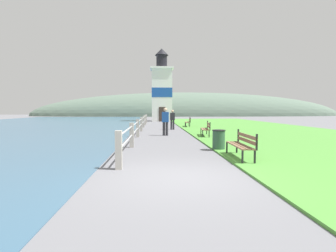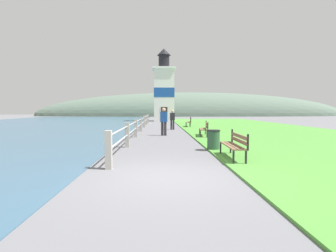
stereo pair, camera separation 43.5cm
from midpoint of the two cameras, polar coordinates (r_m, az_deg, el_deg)
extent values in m
plane|color=slate|center=(6.51, 2.06, -11.23)|extent=(160.00, 160.00, 0.00)
cube|color=#4C8E38|center=(23.30, 18.68, -0.59)|extent=(12.00, 46.44, 0.06)
cube|color=#A8A399|center=(7.46, -11.19, -5.12)|extent=(0.18, 0.18, 1.09)
cube|color=#A8A399|center=(11.62, -7.82, -1.97)|extent=(0.18, 0.18, 1.09)
cube|color=#A8A399|center=(15.80, -6.23, -0.47)|extent=(0.18, 0.18, 1.09)
cube|color=#A8A399|center=(20.01, -5.31, 0.39)|extent=(0.18, 0.18, 1.09)
cube|color=#A8A399|center=(24.21, -4.71, 0.96)|extent=(0.18, 0.18, 1.09)
cube|color=#A8A399|center=(28.42, -4.29, 1.36)|extent=(0.18, 0.18, 1.09)
cube|color=#A8A399|center=(32.64, -3.98, 1.65)|extent=(0.18, 0.18, 1.09)
cylinder|color=#B2B2B7|center=(19.99, -5.32, 1.48)|extent=(0.06, 25.31, 0.06)
cylinder|color=#B2B2B7|center=(20.01, -5.31, 0.39)|extent=(0.06, 25.31, 0.06)
cube|color=brown|center=(9.00, 14.20, -4.14)|extent=(0.18, 1.97, 0.04)
cube|color=brown|center=(9.04, 15.10, -4.12)|extent=(0.18, 1.97, 0.04)
cube|color=brown|center=(9.08, 16.00, -4.11)|extent=(0.18, 1.97, 0.04)
cube|color=brown|center=(9.07, 16.56, -2.11)|extent=(0.12, 1.97, 0.11)
cube|color=brown|center=(9.08, 16.54, -3.10)|extent=(0.12, 1.97, 0.11)
cube|color=black|center=(8.11, 15.56, -6.76)|extent=(0.05, 0.05, 0.45)
cube|color=black|center=(9.95, 12.61, -4.81)|extent=(0.05, 0.05, 0.45)
cube|color=black|center=(8.22, 18.07, -6.68)|extent=(0.05, 0.05, 0.45)
cube|color=black|center=(10.04, 14.68, -4.76)|extent=(0.05, 0.05, 0.45)
cube|color=black|center=(8.17, 18.46, -3.42)|extent=(0.05, 0.05, 0.49)
cube|color=black|center=(9.99, 15.00, -2.09)|extent=(0.05, 0.05, 0.49)
cube|color=brown|center=(16.14, 7.88, -0.66)|extent=(0.35, 1.92, 0.04)
cube|color=brown|center=(16.15, 8.40, -0.67)|extent=(0.35, 1.92, 0.04)
cube|color=brown|center=(16.15, 8.92, -0.67)|extent=(0.35, 1.92, 0.04)
cube|color=brown|center=(16.14, 9.24, 0.45)|extent=(0.30, 1.92, 0.11)
cube|color=brown|center=(16.15, 9.24, -0.10)|extent=(0.30, 1.92, 0.11)
cube|color=black|center=(15.22, 7.88, -1.85)|extent=(0.06, 0.06, 0.45)
cube|color=black|center=(17.09, 7.61, -1.25)|extent=(0.06, 0.06, 0.45)
cube|color=black|center=(15.25, 9.27, -1.85)|extent=(0.06, 0.06, 0.45)
cube|color=black|center=(17.11, 8.85, -1.25)|extent=(0.06, 0.06, 0.45)
cube|color=black|center=(15.21, 9.48, -0.09)|extent=(0.06, 0.06, 0.49)
cube|color=black|center=(17.08, 9.03, 0.32)|extent=(0.06, 0.06, 0.49)
cube|color=brown|center=(24.70, 4.56, 0.84)|extent=(0.26, 1.67, 0.04)
cube|color=brown|center=(24.70, 4.90, 0.84)|extent=(0.26, 1.67, 0.04)
cube|color=brown|center=(24.71, 5.24, 0.84)|extent=(0.26, 1.67, 0.04)
cube|color=brown|center=(24.70, 5.44, 1.57)|extent=(0.20, 1.67, 0.11)
cube|color=brown|center=(24.70, 5.44, 1.21)|extent=(0.20, 1.67, 0.11)
cube|color=black|center=(23.90, 4.51, 0.16)|extent=(0.05, 0.05, 0.45)
cube|color=black|center=(25.52, 4.42, 0.38)|extent=(0.05, 0.05, 0.45)
cube|color=black|center=(23.91, 5.40, 0.16)|extent=(0.05, 0.05, 0.45)
cube|color=black|center=(25.53, 5.25, 0.38)|extent=(0.05, 0.05, 0.45)
cube|color=black|center=(23.89, 5.52, 1.28)|extent=(0.05, 0.05, 0.49)
cube|color=black|center=(25.51, 5.37, 1.43)|extent=(0.05, 0.05, 0.49)
cube|color=white|center=(37.49, -0.54, 6.64)|extent=(2.79, 2.79, 7.27)
cube|color=#194799|center=(37.51, -0.54, 7.20)|extent=(2.83, 2.83, 1.31)
cube|color=white|center=(37.87, -0.55, 12.33)|extent=(3.21, 3.21, 0.25)
cylinder|color=black|center=(38.03, -0.55, 13.82)|extent=(1.54, 1.54, 1.75)
cone|color=black|center=(38.30, -0.55, 15.82)|extent=(1.92, 1.92, 0.96)
cube|color=#332823|center=(36.02, -0.49, 2.57)|extent=(0.90, 0.06, 2.00)
cylinder|color=#28282D|center=(16.71, -0.50, -0.62)|extent=(0.16, 0.16, 0.86)
cylinder|color=#28282D|center=(16.69, 0.16, -0.62)|extent=(0.16, 0.16, 0.86)
cube|color=#1E4C99|center=(16.66, -0.17, 1.97)|extent=(0.46, 0.28, 0.65)
sphere|color=tan|center=(16.65, -0.17, 3.56)|extent=(0.23, 0.23, 0.23)
cylinder|color=#28282D|center=(21.52, 1.31, 0.25)|extent=(0.15, 0.15, 0.80)
cylinder|color=#28282D|center=(21.52, 1.79, 0.25)|extent=(0.15, 0.15, 0.80)
cube|color=#232328|center=(21.49, 1.55, 2.11)|extent=(0.41, 0.24, 0.60)
sphere|color=tan|center=(21.48, 1.55, 3.26)|extent=(0.22, 0.22, 0.22)
cylinder|color=#2D5138|center=(10.86, 11.00, -3.15)|extent=(0.50, 0.50, 0.80)
cylinder|color=black|center=(10.82, 11.03, -0.94)|extent=(0.54, 0.54, 0.04)
ellipsoid|color=#566B5B|center=(67.79, 5.29, 2.21)|extent=(80.00, 16.00, 12.00)
camera|label=1|loc=(0.22, -89.42, 0.04)|focal=28.00mm
camera|label=2|loc=(0.22, 90.58, -0.04)|focal=28.00mm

